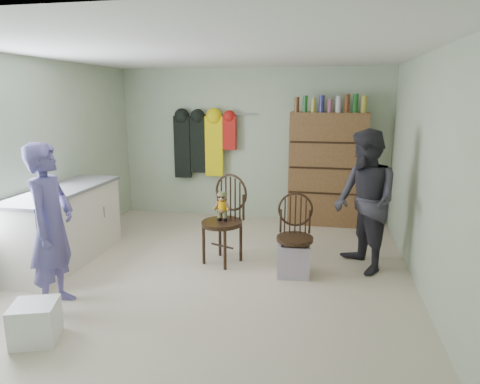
% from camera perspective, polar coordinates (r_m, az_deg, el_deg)
% --- Properties ---
extents(ground_plane, '(5.00, 5.00, 0.00)m').
position_cam_1_polar(ground_plane, '(5.15, -3.22, -10.73)').
color(ground_plane, beige).
rests_on(ground_plane, ground).
extents(room_walls, '(5.00, 5.00, 5.00)m').
position_cam_1_polar(room_walls, '(5.26, -1.99, 7.58)').
color(room_walls, '#B4C3A3').
rests_on(room_walls, ground).
extents(counter, '(0.64, 1.86, 0.94)m').
position_cam_1_polar(counter, '(5.77, -22.44, -4.13)').
color(counter, silver).
rests_on(counter, ground).
extents(plastic_tub, '(0.45, 0.44, 0.34)m').
position_cam_1_polar(plastic_tub, '(4.17, -25.61, -15.39)').
color(plastic_tub, white).
rests_on(plastic_tub, ground).
extents(chair_front, '(0.64, 0.64, 1.10)m').
position_cam_1_polar(chair_front, '(5.30, -2.06, -2.98)').
color(chair_front, '#321E11').
rests_on(chair_front, ground).
extents(chair_far, '(0.45, 0.45, 0.95)m').
position_cam_1_polar(chair_far, '(5.01, 7.34, -5.26)').
color(chair_far, '#321E11').
rests_on(chair_far, ground).
extents(striped_bag, '(0.39, 0.32, 0.39)m').
position_cam_1_polar(striped_bag, '(5.03, 7.12, -9.00)').
color(striped_bag, '#E5727E').
rests_on(striped_bag, ground).
extents(person_left, '(0.47, 0.65, 1.63)m').
position_cam_1_polar(person_left, '(4.49, -23.85, -4.31)').
color(person_left, '#564E90').
rests_on(person_left, ground).
extents(person_right, '(0.91, 1.01, 1.69)m').
position_cam_1_polar(person_right, '(5.19, 16.31, -1.22)').
color(person_right, '#2D2B33').
rests_on(person_right, ground).
extents(dresser, '(1.20, 0.39, 2.08)m').
position_cam_1_polar(dresser, '(6.96, 11.53, 3.10)').
color(dresser, brown).
rests_on(dresser, ground).
extents(coat_rack, '(1.42, 0.12, 1.09)m').
position_cam_1_polar(coat_rack, '(7.29, -5.02, 6.36)').
color(coat_rack, '#99999E').
rests_on(coat_rack, ground).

